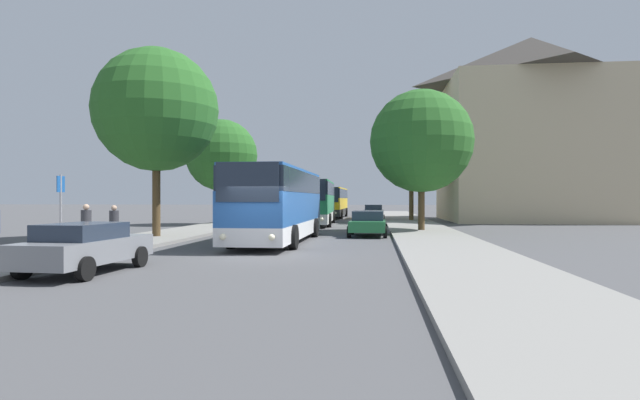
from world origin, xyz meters
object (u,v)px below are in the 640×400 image
bus_rear (332,202)px  parked_car_left_curb (85,246)px  parked_car_right_far (373,212)px  tree_left_far (222,155)px  bus_middle (315,202)px  tree_right_near (421,141)px  parked_car_right_near (368,223)px  tree_left_near (156,110)px  pedestrian_waiting_near (114,226)px  bus_stop_sign (61,204)px  tree_right_mid (411,153)px  pedestrian_walking_back (86,227)px  bus_front (278,204)px

bus_rear → parked_car_left_curb: bearing=-94.0°
parked_car_right_far → tree_left_far: size_ratio=0.51×
bus_middle → tree_right_near: bearing=-47.9°
parked_car_right_near → tree_left_near: tree_left_near is taller
pedestrian_waiting_near → tree_left_near: bearing=99.2°
bus_middle → bus_stop_sign: bus_middle is taller
bus_stop_sign → pedestrian_waiting_near: bus_stop_sign is taller
parked_car_left_curb → tree_left_near: tree_left_near is taller
parked_car_left_curb → tree_right_mid: tree_right_mid is taller
tree_left_near → bus_middle: bearing=65.8°
parked_car_right_far → pedestrian_walking_back: bearing=69.0°
parked_car_right_far → pedestrian_waiting_near: size_ratio=2.51×
pedestrian_waiting_near → tree_right_mid: bearing=64.0°
pedestrian_waiting_near → bus_rear: bearing=81.7°
bus_middle → tree_right_near: 11.35m
tree_right_mid → bus_stop_sign: bearing=-117.9°
parked_car_right_far → bus_middle: bearing=57.7°
pedestrian_waiting_near → pedestrian_walking_back: 1.43m
bus_stop_sign → tree_left_far: 21.17m
bus_middle → parked_car_left_curb: (-3.32, -25.58, -1.08)m
parked_car_left_curb → bus_stop_sign: size_ratio=1.55×
parked_car_left_curb → tree_right_mid: (11.22, 32.19, 5.40)m
bus_front → tree_left_far: size_ratio=1.38×
tree_left_far → tree_right_mid: size_ratio=0.89×
bus_stop_sign → tree_left_near: (0.49, 7.04, 4.68)m
bus_front → parked_car_right_far: size_ratio=2.72×
bus_middle → bus_stop_sign: bearing=-110.0°
bus_rear → pedestrian_waiting_near: (-5.65, -35.06, -0.74)m
bus_stop_sign → bus_rear: bearing=79.2°
parked_car_right_far → tree_right_near: bearing=100.0°
parked_car_right_near → tree_left_near: size_ratio=0.43×
bus_front → tree_right_mid: size_ratio=1.22×
bus_rear → tree_right_mid: bearing=-46.7°
parked_car_right_far → tree_right_mid: 6.39m
pedestrian_walking_back → tree_right_near: bearing=-172.2°
parked_car_left_curb → tree_left_near: (-3.08, 11.30, 5.82)m
tree_left_near → pedestrian_waiting_near: bearing=-81.7°
bus_front → bus_stop_sign: bus_front is taller
pedestrian_waiting_near → tree_right_mid: tree_right_mid is taller
pedestrian_walking_back → tree_left_far: size_ratio=0.21×
tree_right_near → parked_car_left_curb: bearing=-121.1°
pedestrian_walking_back → tree_right_near: tree_right_near is taller
parked_car_left_curb → tree_right_near: bearing=61.9°
bus_rear → parked_car_right_near: bus_rear is taller
pedestrian_walking_back → tree_left_near: size_ratio=0.18×
tree_left_far → parked_car_right_near: bearing=-42.6°
parked_car_left_curb → tree_left_far: tree_left_far is taller
tree_left_far → tree_left_near: bearing=-86.2°
bus_middle → pedestrian_waiting_near: 20.71m
parked_car_right_near → tree_left_far: bearing=-41.0°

